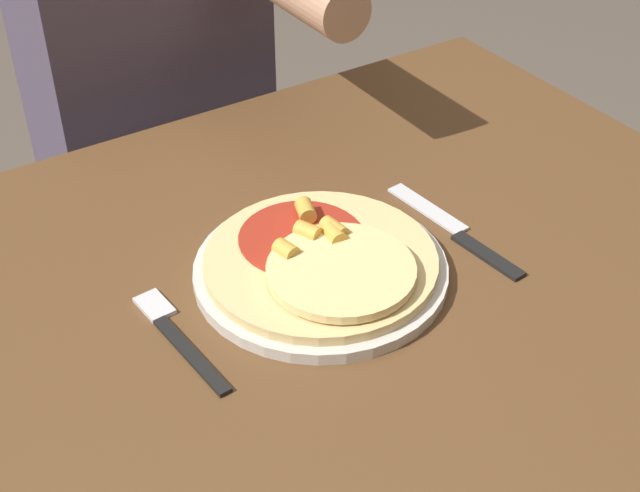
# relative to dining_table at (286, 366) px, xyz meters

# --- Properties ---
(dining_table) EXTENTS (1.18, 0.80, 0.74)m
(dining_table) POSITION_rel_dining_table_xyz_m (0.00, 0.00, 0.00)
(dining_table) COLOR brown
(dining_table) RESTS_ON ground_plane
(plate) EXTENTS (0.28, 0.28, 0.01)m
(plate) POSITION_rel_dining_table_xyz_m (0.05, 0.00, 0.12)
(plate) COLOR beige
(plate) RESTS_ON dining_table
(pizza) EXTENTS (0.26, 0.26, 0.04)m
(pizza) POSITION_rel_dining_table_xyz_m (0.05, -0.00, 0.14)
(pizza) COLOR #DBBC7A
(pizza) RESTS_ON plate
(fork) EXTENTS (0.03, 0.18, 0.00)m
(fork) POSITION_rel_dining_table_xyz_m (-0.13, -0.00, 0.12)
(fork) COLOR black
(fork) RESTS_ON dining_table
(knife) EXTENTS (0.03, 0.22, 0.00)m
(knife) POSITION_rel_dining_table_xyz_m (0.22, -0.02, 0.12)
(knife) COLOR black
(knife) RESTS_ON dining_table
(person_diner) EXTENTS (0.35, 0.52, 1.28)m
(person_diner) POSITION_rel_dining_table_xyz_m (0.10, 0.59, 0.12)
(person_diner) COLOR #2D2D38
(person_diner) RESTS_ON ground_plane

